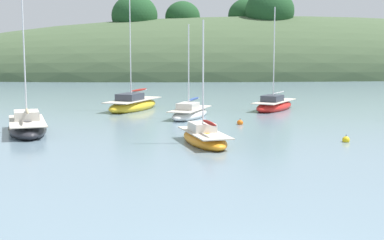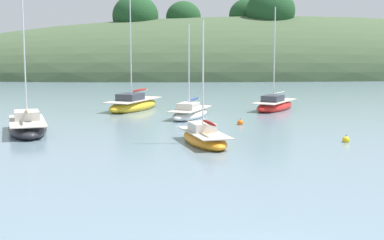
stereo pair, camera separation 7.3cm
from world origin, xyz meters
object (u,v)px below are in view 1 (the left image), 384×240
object	(u,v)px
mooring_buoy_inner	(346,140)
sailboat_orange_cutter	(204,138)
mooring_buoy_outer	(240,123)
sailboat_black_sloop	(274,105)
sailboat_white_near	(190,113)
sailboat_blue_center	(133,105)
sailboat_grey_yawl	(27,127)

from	to	relation	value
mooring_buoy_inner	sailboat_orange_cutter	bearing A→B (deg)	178.59
mooring_buoy_outer	sailboat_black_sloop	bearing A→B (deg)	61.86
sailboat_orange_cutter	mooring_buoy_outer	xyz separation A→B (m)	(3.50, 7.57, -0.24)
sailboat_white_near	mooring_buoy_inner	xyz separation A→B (m)	(8.05, -11.85, -0.25)
mooring_buoy_inner	mooring_buoy_outer	distance (m)	9.14
sailboat_blue_center	sailboat_black_sloop	xyz separation A→B (m)	(12.38, -1.22, -0.05)
sailboat_white_near	mooring_buoy_inner	bearing A→B (deg)	-55.81
sailboat_black_sloop	sailboat_grey_yawl	xyz separation A→B (m)	(-19.04, -11.34, 0.02)
sailboat_blue_center	mooring_buoy_inner	distance (m)	21.71
sailboat_black_sloop	mooring_buoy_outer	size ratio (longest dim) A/B	16.90
sailboat_blue_center	sailboat_black_sloop	world-z (taller)	sailboat_blue_center
sailboat_black_sloop	mooring_buoy_inner	distance (m)	16.52
sailboat_black_sloop	mooring_buoy_outer	distance (m)	9.92
sailboat_grey_yawl	sailboat_white_near	bearing A→B (deg)	30.93
sailboat_blue_center	mooring_buoy_outer	xyz separation A→B (m)	(7.71, -9.96, -0.33)
sailboat_orange_cutter	mooring_buoy_inner	world-z (taller)	sailboat_orange_cutter
sailboat_blue_center	sailboat_orange_cutter	world-z (taller)	sailboat_blue_center
sailboat_white_near	sailboat_grey_yawl	xyz separation A→B (m)	(-11.13, -6.67, 0.05)
sailboat_blue_center	sailboat_orange_cutter	bearing A→B (deg)	-76.51
sailboat_white_near	sailboat_black_sloop	xyz separation A→B (m)	(7.91, 4.66, 0.03)
sailboat_black_sloop	mooring_buoy_inner	size ratio (longest dim) A/B	16.90
sailboat_blue_center	mooring_buoy_outer	world-z (taller)	sailboat_blue_center
sailboat_blue_center	sailboat_white_near	xyz separation A→B (m)	(4.48, -5.88, -0.08)
sailboat_blue_center	sailboat_grey_yawl	distance (m)	14.21
sailboat_orange_cutter	sailboat_white_near	world-z (taller)	sailboat_white_near
sailboat_orange_cutter	sailboat_white_near	size ratio (longest dim) A/B	0.97
sailboat_grey_yawl	mooring_buoy_outer	size ratio (longest dim) A/B	16.23
sailboat_blue_center	sailboat_grey_yawl	bearing A→B (deg)	-117.93
mooring_buoy_inner	sailboat_blue_center	bearing A→B (deg)	125.23
mooring_buoy_inner	sailboat_black_sloop	bearing A→B (deg)	90.50
sailboat_blue_center	sailboat_grey_yawl	xyz separation A→B (m)	(-6.65, -12.55, -0.03)
mooring_buoy_inner	sailboat_grey_yawl	bearing A→B (deg)	164.89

